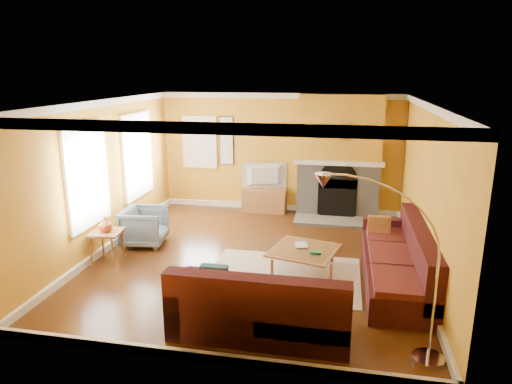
% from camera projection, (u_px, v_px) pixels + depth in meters
% --- Properties ---
extents(floor, '(5.50, 6.00, 0.02)m').
position_uv_depth(floor, '(255.00, 259.00, 7.98)').
color(floor, '#5A3013').
rests_on(floor, ground).
extents(ceiling, '(5.50, 6.00, 0.02)m').
position_uv_depth(ceiling, '(255.00, 101.00, 7.28)').
color(ceiling, white).
rests_on(ceiling, ground).
extents(wall_back, '(5.50, 0.02, 2.70)m').
position_uv_depth(wall_back, '(280.00, 153.00, 10.49)').
color(wall_back, gold).
rests_on(wall_back, ground).
extents(wall_front, '(5.50, 0.02, 2.70)m').
position_uv_depth(wall_front, '(199.00, 252.00, 4.78)').
color(wall_front, gold).
rests_on(wall_front, ground).
extents(wall_left, '(0.02, 6.00, 2.70)m').
position_uv_depth(wall_left, '(103.00, 177.00, 8.14)').
color(wall_left, gold).
rests_on(wall_left, ground).
extents(wall_right, '(0.02, 6.00, 2.70)m').
position_uv_depth(wall_right, '(428.00, 192.00, 7.12)').
color(wall_right, gold).
rests_on(wall_right, ground).
extents(baseboard, '(5.50, 6.00, 0.12)m').
position_uv_depth(baseboard, '(255.00, 255.00, 7.96)').
color(baseboard, white).
rests_on(baseboard, floor).
extents(crown_molding, '(5.50, 6.00, 0.12)m').
position_uv_depth(crown_molding, '(255.00, 106.00, 7.30)').
color(crown_molding, white).
rests_on(crown_molding, ceiling).
extents(window_left_near, '(0.06, 1.22, 1.72)m').
position_uv_depth(window_left_near, '(137.00, 156.00, 9.32)').
color(window_left_near, white).
rests_on(window_left_near, wall_left).
extents(window_left_far, '(0.06, 1.22, 1.72)m').
position_uv_depth(window_left_far, '(86.00, 176.00, 7.52)').
color(window_left_far, white).
rests_on(window_left_far, wall_left).
extents(window_back, '(0.82, 0.06, 1.22)m').
position_uv_depth(window_back, '(200.00, 142.00, 10.73)').
color(window_back, white).
rests_on(window_back, wall_back).
extents(wall_art, '(0.34, 0.04, 1.14)m').
position_uv_depth(wall_art, '(227.00, 141.00, 10.61)').
color(wall_art, white).
rests_on(wall_art, wall_back).
extents(fireplace, '(1.80, 0.40, 2.70)m').
position_uv_depth(fireplace, '(339.00, 157.00, 10.04)').
color(fireplace, gray).
rests_on(fireplace, floor).
extents(mantel, '(1.92, 0.22, 0.08)m').
position_uv_depth(mantel, '(339.00, 163.00, 9.84)').
color(mantel, white).
rests_on(mantel, fireplace).
extents(hearth, '(1.80, 0.70, 0.06)m').
position_uv_depth(hearth, '(336.00, 221.00, 9.86)').
color(hearth, gray).
rests_on(hearth, floor).
extents(sunburst, '(0.70, 0.04, 0.70)m').
position_uv_depth(sunburst, '(340.00, 131.00, 9.67)').
color(sunburst, olive).
rests_on(sunburst, fireplace).
extents(rug, '(2.40, 1.80, 0.02)m').
position_uv_depth(rug, '(284.00, 276.00, 7.30)').
color(rug, beige).
rests_on(rug, floor).
extents(sectional_sofa, '(3.33, 3.62, 0.90)m').
position_uv_depth(sectional_sofa, '(314.00, 259.00, 6.82)').
color(sectional_sofa, '#3F1416').
rests_on(sectional_sofa, floor).
extents(coffee_table, '(1.22, 1.22, 0.40)m').
position_uv_depth(coffee_table, '(304.00, 260.00, 7.42)').
color(coffee_table, white).
rests_on(coffee_table, floor).
extents(media_console, '(1.00, 0.45, 0.55)m').
position_uv_depth(media_console, '(265.00, 200.00, 10.58)').
color(media_console, '#9B6538').
rests_on(media_console, floor).
extents(tv, '(1.02, 0.39, 0.59)m').
position_uv_depth(tv, '(265.00, 176.00, 10.43)').
color(tv, black).
rests_on(tv, media_console).
extents(subwoofer, '(0.30, 0.30, 0.30)m').
position_uv_depth(subwoofer, '(278.00, 206.00, 10.54)').
color(subwoofer, white).
rests_on(subwoofer, floor).
extents(armchair, '(0.86, 0.84, 0.71)m').
position_uv_depth(armchair, '(145.00, 227.00, 8.54)').
color(armchair, slate).
rests_on(armchair, floor).
extents(side_table, '(0.56, 0.56, 0.55)m').
position_uv_depth(side_table, '(107.00, 246.00, 7.79)').
color(side_table, '#9B6538').
rests_on(side_table, floor).
extents(vase, '(0.29, 0.29, 0.25)m').
position_uv_depth(vase, '(105.00, 224.00, 7.69)').
color(vase, '#CB5120').
rests_on(vase, side_table).
extents(book, '(0.25, 0.30, 0.03)m').
position_uv_depth(book, '(295.00, 245.00, 7.49)').
color(book, white).
rests_on(book, coffee_table).
extents(arc_lamp, '(1.35, 0.36, 2.12)m').
position_uv_depth(arc_lamp, '(382.00, 271.00, 5.00)').
color(arc_lamp, silver).
rests_on(arc_lamp, floor).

